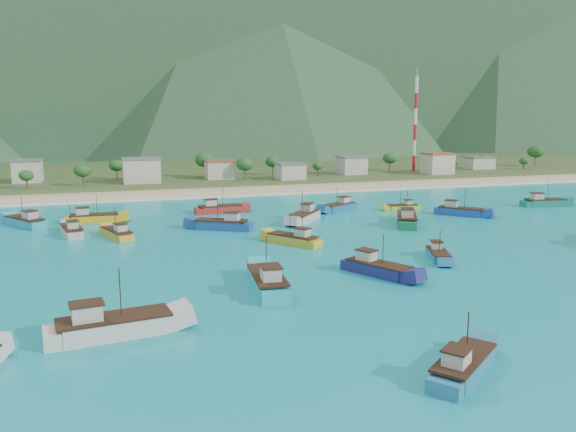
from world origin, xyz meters
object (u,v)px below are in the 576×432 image
object	(u,v)px
boat_20	(294,240)
boat_17	(93,219)
boat_2	(25,222)
boat_23	(222,225)
boat_25	(438,256)
boat_26	(377,269)
boat_18	(339,207)
boat_0	(72,231)
boat_27	(304,217)
boat_24	(403,208)
boat_14	(544,203)
boat_16	(463,367)
boat_15	(112,327)
boat_22	(219,209)
boat_13	(407,220)
radio_tower	(415,124)
boat_3	(268,283)
boat_4	(117,234)
boat_21	(460,212)

from	to	relation	value
boat_20	boat_17	bearing A→B (deg)	101.48
boat_2	boat_23	world-z (taller)	boat_23
boat_25	boat_26	bearing A→B (deg)	42.70
boat_18	boat_23	xyz separation A→B (m)	(-31.28, -14.22, 0.12)
boat_0	boat_27	distance (m)	46.89
boat_24	boat_26	bearing A→B (deg)	152.24
boat_17	boat_24	bearing A→B (deg)	87.34
boat_2	boat_14	size ratio (longest dim) A/B	0.99
boat_16	boat_23	size ratio (longest dim) A/B	0.82
boat_15	boat_22	xyz separation A→B (m)	(24.75, 71.29, -0.17)
boat_13	boat_18	size ratio (longest dim) A/B	1.19
radio_tower	boat_23	xyz separation A→B (m)	(-92.35, -84.40, -18.59)
boat_3	boat_18	world-z (taller)	boat_3
boat_14	boat_26	size ratio (longest dim) A/B	1.04
boat_3	boat_22	xyz separation A→B (m)	(5.37, 61.11, -0.15)
radio_tower	boat_15	size ratio (longest dim) A/B	2.73
boat_18	boat_27	distance (m)	16.86
boat_0	boat_4	xyz separation A→B (m)	(8.25, -5.40, -0.02)
boat_2	boat_23	size ratio (longest dim) A/B	0.96
radio_tower	boat_13	xyz separation A→B (m)	(-54.74, -91.46, -18.49)
boat_16	boat_24	bearing A→B (deg)	117.47
boat_14	boat_22	xyz separation A→B (m)	(-80.18, 14.88, -0.01)
boat_3	boat_27	world-z (taller)	boat_3
boat_26	boat_13	bearing A→B (deg)	-152.86
boat_0	boat_25	size ratio (longest dim) A/B	1.18
boat_3	boat_21	bearing A→B (deg)	41.43
boat_3	boat_13	size ratio (longest dim) A/B	1.00
boat_0	boat_23	xyz separation A→B (m)	(28.42, -3.41, 0.17)
boat_0	boat_4	bearing A→B (deg)	-44.07
boat_0	boat_26	world-z (taller)	boat_26
boat_15	boat_4	bearing A→B (deg)	170.92
boat_2	boat_20	xyz separation A→B (m)	(47.47, -32.26, -0.13)
boat_20	boat_14	bearing A→B (deg)	-18.47
boat_20	boat_24	distance (m)	46.25
boat_14	boat_27	size ratio (longest dim) A/B	1.02
boat_15	boat_18	size ratio (longest dim) A/B	1.21
boat_24	boat_26	size ratio (longest dim) A/B	0.75
radio_tower	boat_27	bearing A→B (deg)	-132.32
boat_0	boat_27	world-z (taller)	boat_27
boat_20	radio_tower	bearing A→B (deg)	15.89
boat_23	boat_26	size ratio (longest dim) A/B	1.07
boat_4	boat_24	bearing A→B (deg)	-7.69
boat_20	boat_21	bearing A→B (deg)	-15.02
boat_4	boat_23	distance (m)	20.27
boat_4	boat_13	bearing A→B (deg)	-23.42
boat_4	boat_2	bearing A→B (deg)	117.51
boat_0	boat_18	world-z (taller)	boat_18
boat_16	boat_23	world-z (taller)	boat_23
boat_14	boat_3	bearing A→B (deg)	-53.66
boat_16	boat_27	size ratio (longest dim) A/B	0.86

